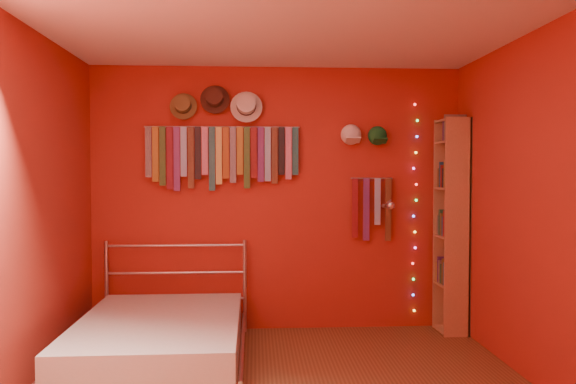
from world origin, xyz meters
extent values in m
cube|color=maroon|center=(0.00, 1.75, 1.25)|extent=(3.50, 0.02, 2.50)
cube|color=maroon|center=(1.75, 0.00, 1.25)|extent=(0.02, 3.50, 2.50)
cube|color=maroon|center=(-1.75, 0.00, 1.25)|extent=(0.02, 3.50, 2.50)
cube|color=white|center=(0.00, 0.00, 2.50)|extent=(3.50, 3.50, 0.02)
cylinder|color=#B7B7BD|center=(-0.52, 1.70, 1.93)|extent=(1.45, 0.01, 0.01)
cube|color=#121450|center=(-1.20, 1.69, 1.69)|extent=(0.06, 0.01, 0.47)
cube|color=#92611A|center=(-1.14, 1.68, 1.67)|extent=(0.06, 0.01, 0.51)
cube|color=#264F1F|center=(-1.07, 1.68, 1.65)|extent=(0.06, 0.01, 0.55)
cube|color=#5C0D21|center=(-1.01, 1.69, 1.63)|extent=(0.06, 0.01, 0.58)
cube|color=#551B6F|center=(-0.94, 1.68, 1.63)|extent=(0.06, 0.01, 0.60)
cube|color=#7E9FE0|center=(-0.88, 1.68, 1.69)|extent=(0.06, 0.01, 0.46)
cube|color=#452417|center=(-0.81, 1.69, 1.64)|extent=(0.06, 0.01, 0.57)
cube|color=black|center=(-0.75, 1.68, 1.68)|extent=(0.06, 0.01, 0.49)
cube|color=#B45A82|center=(-0.68, 1.68, 1.70)|extent=(0.06, 0.01, 0.45)
cube|color=#194E57|center=(-0.62, 1.69, 1.63)|extent=(0.06, 0.01, 0.60)
cube|color=#C7BE4F|center=(-0.55, 1.68, 1.66)|extent=(0.06, 0.01, 0.54)
cube|color=brown|center=(-0.49, 1.68, 1.68)|extent=(0.06, 0.01, 0.48)
cube|color=navy|center=(-0.42, 1.69, 1.66)|extent=(0.06, 0.01, 0.52)
cube|color=#95601B|center=(-0.35, 1.68, 1.70)|extent=(0.06, 0.01, 0.45)
cube|color=#245221|center=(-0.29, 1.68, 1.64)|extent=(0.06, 0.01, 0.58)
cube|color=#61130E|center=(-0.22, 1.69, 1.69)|extent=(0.06, 0.01, 0.48)
cube|color=#4C175E|center=(-0.16, 1.68, 1.67)|extent=(0.06, 0.01, 0.51)
cube|color=#6E9DC4|center=(-0.09, 1.68, 1.67)|extent=(0.06, 0.01, 0.51)
cube|color=#4B2619|center=(-0.03, 1.69, 1.66)|extent=(0.06, 0.01, 0.53)
cube|color=black|center=(0.04, 1.68, 1.70)|extent=(0.06, 0.01, 0.45)
cube|color=#B75B8A|center=(0.10, 1.68, 1.68)|extent=(0.06, 0.01, 0.49)
cube|color=#174B50|center=(0.17, 1.69, 1.70)|extent=(0.06, 0.01, 0.45)
cylinder|color=#B7B7BD|center=(0.90, 1.70, 1.44)|extent=(0.40, 0.01, 0.01)
cube|color=maroon|center=(0.74, 1.69, 1.16)|extent=(0.06, 0.01, 0.57)
cube|color=#3F1966|center=(0.85, 1.68, 1.15)|extent=(0.06, 0.01, 0.59)
cube|color=#79A3D8|center=(0.95, 1.68, 1.22)|extent=(0.06, 0.01, 0.44)
cube|color=#452A17|center=(1.06, 1.69, 1.15)|extent=(0.06, 0.01, 0.60)
cylinder|color=brown|center=(-0.88, 1.69, 2.11)|extent=(0.25, 0.06, 0.25)
cylinder|color=brown|center=(-0.88, 1.65, 2.13)|extent=(0.15, 0.12, 0.16)
cylinder|color=#332314|center=(-0.88, 1.67, 2.12)|extent=(0.15, 0.05, 0.15)
cylinder|color=#3E2016|center=(-0.59, 1.69, 2.18)|extent=(0.27, 0.07, 0.27)
cylinder|color=#3E2016|center=(-0.59, 1.64, 2.19)|extent=(0.16, 0.13, 0.18)
cylinder|color=black|center=(-0.59, 1.67, 2.19)|extent=(0.17, 0.05, 0.17)
cylinder|color=beige|center=(-0.29, 1.69, 2.11)|extent=(0.30, 0.07, 0.30)
cylinder|color=beige|center=(-0.29, 1.64, 2.13)|extent=(0.18, 0.15, 0.20)
cylinder|color=black|center=(-0.29, 1.66, 2.12)|extent=(0.18, 0.06, 0.18)
ellipsoid|color=white|center=(0.70, 1.70, 1.86)|extent=(0.19, 0.14, 0.19)
cube|color=white|center=(0.70, 1.59, 1.80)|extent=(0.14, 0.10, 0.06)
ellipsoid|color=#176929|center=(0.95, 1.70, 1.85)|extent=(0.18, 0.14, 0.18)
cube|color=#176929|center=(0.95, 1.59, 1.80)|extent=(0.13, 0.10, 0.05)
sphere|color=#FF3333|center=(1.31, 1.71, 2.15)|extent=(0.02, 0.02, 0.02)
sphere|color=#33FF4C|center=(1.34, 1.71, 2.00)|extent=(0.02, 0.02, 0.02)
sphere|color=#4C66FF|center=(1.34, 1.71, 1.84)|extent=(0.02, 0.02, 0.02)
sphere|color=yellow|center=(1.33, 1.71, 1.69)|extent=(0.02, 0.02, 0.02)
sphere|color=#FF4CCC|center=(1.31, 1.71, 1.54)|extent=(0.02, 0.02, 0.02)
sphere|color=#FF3333|center=(1.33, 1.71, 1.39)|extent=(0.02, 0.02, 0.02)
sphere|color=#33FF4C|center=(1.33, 1.71, 1.23)|extent=(0.02, 0.02, 0.02)
sphere|color=#4C66FF|center=(1.31, 1.71, 1.08)|extent=(0.02, 0.02, 0.02)
sphere|color=yellow|center=(1.32, 1.71, 0.93)|extent=(0.02, 0.02, 0.02)
sphere|color=#FF4CCC|center=(1.33, 1.71, 0.77)|extent=(0.02, 0.02, 0.02)
sphere|color=#FF3333|center=(1.31, 1.71, 0.62)|extent=(0.02, 0.02, 0.02)
sphere|color=#33FF4C|center=(1.31, 1.71, 0.47)|extent=(0.02, 0.02, 0.02)
sphere|color=#4C66FF|center=(1.31, 1.71, 0.31)|extent=(0.02, 0.02, 0.02)
sphere|color=yellow|center=(1.32, 1.71, 0.16)|extent=(0.02, 0.02, 0.02)
cylinder|color=#B7B7BD|center=(1.03, 1.73, 1.18)|extent=(0.04, 0.03, 0.04)
cylinder|color=#B7B7BD|center=(1.03, 1.60, 1.21)|extent=(0.01, 0.27, 0.09)
sphere|color=white|center=(1.03, 1.46, 1.20)|extent=(0.07, 0.07, 0.07)
cube|color=#9B6946|center=(1.62, 1.37, 1.00)|extent=(0.24, 0.02, 2.00)
cube|color=#9B6946|center=(1.62, 1.69, 1.00)|extent=(0.24, 0.02, 2.00)
cube|color=#9B6946|center=(1.74, 1.53, 1.00)|extent=(0.02, 0.34, 2.00)
cube|color=#9B6946|center=(1.62, 1.53, 0.02)|extent=(0.24, 0.32, 0.02)
cube|color=#9B6946|center=(1.62, 1.53, 0.45)|extent=(0.24, 0.32, 0.02)
cube|color=#9B6946|center=(1.62, 1.53, 0.90)|extent=(0.24, 0.32, 0.02)
cube|color=#9B6946|center=(1.62, 1.53, 1.35)|extent=(0.24, 0.32, 0.02)
cube|color=#9B6946|center=(1.62, 1.53, 1.78)|extent=(0.24, 0.32, 0.02)
cube|color=#9B6946|center=(1.62, 1.53, 1.98)|extent=(0.24, 0.32, 0.02)
cylinder|color=#B7B7BD|center=(-1.59, 1.65, 0.43)|extent=(0.03, 0.03, 0.87)
cylinder|color=#B7B7BD|center=(-0.31, 1.65, 0.43)|extent=(0.03, 0.03, 0.87)
cylinder|color=#B7B7BD|center=(-0.95, 1.65, 0.32)|extent=(1.28, 0.02, 0.02)
cylinder|color=#B7B7BD|center=(-0.95, 1.65, 0.57)|extent=(1.28, 0.02, 0.02)
cylinder|color=#B7B7BD|center=(-0.95, 1.65, 0.82)|extent=(1.28, 0.02, 0.02)
cube|color=#B7B2A5|center=(-0.95, 0.73, 0.20)|extent=(1.23, 1.74, 0.35)
cylinder|color=#B7B7BD|center=(-1.59, 0.73, 0.18)|extent=(0.04, 1.73, 0.03)
cylinder|color=#B7B7BD|center=(-0.31, 0.73, 0.18)|extent=(0.04, 1.73, 0.03)
camera|label=1|loc=(-0.21, -3.59, 1.50)|focal=35.00mm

